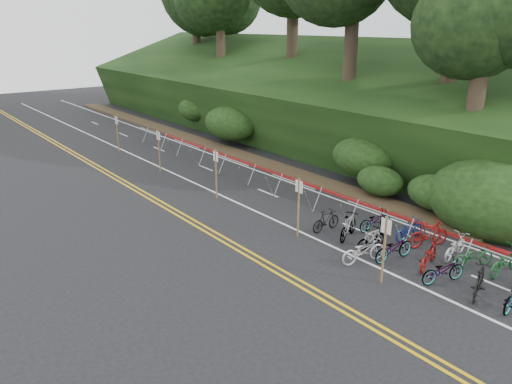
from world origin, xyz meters
The scene contains 10 objects.
ground centered at (0.00, 0.00, 0.00)m, with size 120.00×120.00×0.00m, color black.
road_markings centered at (0.63, 10.10, 0.00)m, with size 7.47×80.00×0.01m.
red_curb centered at (5.70, 12.00, 0.05)m, with size 0.25×28.00×0.10m, color maroon.
embankment centered at (12.96, 19.04, 2.57)m, with size 14.30×48.14×9.11m.
bike_rack_front centered at (3.26, -1.90, 0.77)m, with size 1.09×2.60×1.06m.
bike_racks_rest centered at (3.00, 13.00, 0.85)m, with size 1.14×23.00×1.17m.
signpost_near centered at (0.22, 0.41, 1.38)m, with size 0.08×0.40×2.40m.
signposts_rest centered at (0.60, 14.00, 1.43)m, with size 0.08×18.40×2.50m.
bike_front centered at (0.89, 1.79, 0.48)m, with size 1.83×0.64×0.96m, color beige.
bike_valet centered at (2.91, 0.24, 0.48)m, with size 3.14×9.51×1.08m.
Camera 1 is at (-12.31, -8.81, 8.31)m, focal length 35.00 mm.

